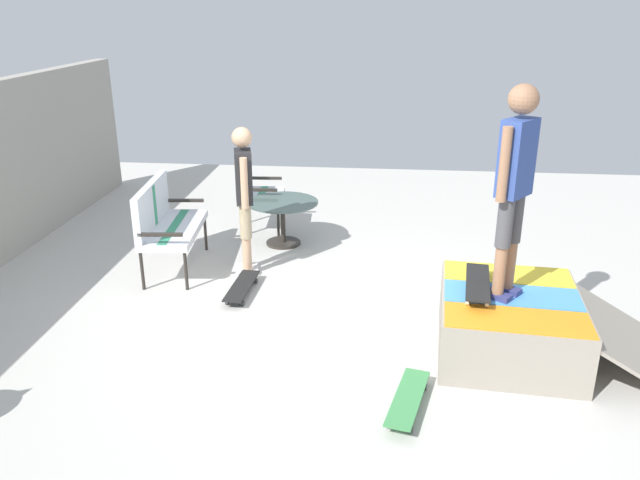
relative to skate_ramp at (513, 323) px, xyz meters
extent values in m
cube|color=beige|center=(0.43, 1.70, -0.32)|extent=(12.00, 12.00, 0.10)
cube|color=gray|center=(0.00, 0.03, -0.01)|extent=(1.48, 1.30, 0.53)
cube|color=orange|center=(-0.46, 0.07, 0.27)|extent=(0.54, 1.18, 0.01)
cube|color=#4C99D8|center=(0.00, 0.03, 0.27)|extent=(0.54, 1.18, 0.01)
cube|color=yellow|center=(0.46, -0.01, 0.27)|extent=(0.54, 1.18, 0.01)
cylinder|color=#B2B2B7|center=(0.05, 0.60, 0.24)|extent=(1.33, 0.16, 0.05)
cube|color=gray|center=(-0.08, -0.89, -0.03)|extent=(1.40, 0.87, 0.44)
cylinder|color=#2D2823|center=(0.94, 3.25, -0.05)|extent=(0.04, 0.04, 0.44)
cylinder|color=#2D2823|center=(2.10, 3.35, -0.05)|extent=(0.04, 0.04, 0.44)
cylinder|color=#2D2823|center=(0.89, 3.71, -0.05)|extent=(0.04, 0.04, 0.44)
cylinder|color=#2D2823|center=(2.06, 3.82, -0.05)|extent=(0.04, 0.04, 0.44)
cube|color=silver|center=(1.50, 3.53, 0.21)|extent=(1.30, 0.66, 0.08)
cube|color=#338C66|center=(1.50, 3.53, 0.25)|extent=(1.21, 0.21, 0.00)
cube|color=silver|center=(1.48, 3.77, 0.50)|extent=(1.25, 0.20, 0.50)
cube|color=#338C66|center=(1.48, 3.77, 0.50)|extent=(0.11, 0.09, 0.46)
cube|color=#2D2823|center=(0.90, 3.48, 0.37)|extent=(0.08, 0.47, 0.04)
cube|color=#2D2823|center=(2.10, 3.59, 0.37)|extent=(0.08, 0.47, 0.04)
cylinder|color=#2D2823|center=(2.68, 2.53, -0.05)|extent=(0.04, 0.04, 0.44)
cylinder|color=#2D2823|center=(3.22, 2.57, -0.05)|extent=(0.04, 0.04, 0.44)
cylinder|color=#2D2823|center=(2.65, 3.00, -0.05)|extent=(0.04, 0.04, 0.44)
cylinder|color=#2D2823|center=(3.19, 3.04, -0.05)|extent=(0.04, 0.04, 0.44)
cube|color=silver|center=(2.94, 2.79, 0.21)|extent=(0.65, 0.59, 0.08)
cube|color=#338C66|center=(2.94, 2.79, 0.25)|extent=(0.58, 0.13, 0.00)
cube|color=silver|center=(2.92, 3.02, 0.50)|extent=(0.62, 0.12, 0.50)
cube|color=#338C66|center=(2.92, 3.02, 0.50)|extent=(0.10, 0.09, 0.46)
cube|color=#2D2823|center=(2.65, 2.77, 0.37)|extent=(0.07, 0.47, 0.04)
cube|color=#2D2823|center=(3.23, 2.80, 0.37)|extent=(0.07, 0.47, 0.04)
cylinder|color=#2D2823|center=(2.41, 2.43, 0.00)|extent=(0.06, 0.06, 0.55)
cylinder|color=#2D2823|center=(2.41, 2.43, -0.26)|extent=(0.44, 0.44, 0.03)
cylinder|color=#425651|center=(2.41, 2.43, 0.29)|extent=(0.90, 0.90, 0.02)
cube|color=silver|center=(1.41, 2.68, -0.25)|extent=(0.17, 0.26, 0.05)
cylinder|color=tan|center=(1.41, 2.68, -0.02)|extent=(0.10, 0.10, 0.39)
cylinder|color=tan|center=(1.41, 2.68, 0.37)|extent=(0.13, 0.13, 0.39)
cube|color=silver|center=(1.57, 2.72, -0.25)|extent=(0.17, 0.26, 0.05)
cylinder|color=tan|center=(1.57, 2.72, -0.02)|extent=(0.10, 0.10, 0.39)
cylinder|color=tan|center=(1.57, 2.72, 0.37)|extent=(0.13, 0.13, 0.39)
cube|color=#262628|center=(1.49, 2.70, 0.86)|extent=(0.35, 0.25, 0.58)
sphere|color=tan|center=(1.49, 2.70, 1.29)|extent=(0.22, 0.22, 0.22)
cylinder|color=tan|center=(1.30, 2.65, 0.84)|extent=(0.08, 0.08, 0.55)
cylinder|color=tan|center=(1.69, 2.75, 0.84)|extent=(0.08, 0.08, 0.55)
cube|color=navy|center=(-0.08, 0.18, 0.30)|extent=(0.23, 0.26, 0.05)
cylinder|color=#9E7051|center=(-0.08, 0.18, 0.53)|extent=(0.10, 0.10, 0.42)
cylinder|color=#4C4C51|center=(-0.08, 0.18, 0.96)|extent=(0.13, 0.13, 0.42)
cube|color=navy|center=(0.05, 0.07, 0.30)|extent=(0.23, 0.26, 0.05)
cylinder|color=#9E7051|center=(0.05, 0.07, 0.53)|extent=(0.10, 0.10, 0.42)
cylinder|color=#4C4C51|center=(0.05, 0.07, 0.96)|extent=(0.13, 0.13, 0.42)
cube|color=#334C99|center=(-0.02, 0.12, 1.48)|extent=(0.36, 0.34, 0.63)
sphere|color=#9E7051|center=(-0.02, 0.12, 1.95)|extent=(0.24, 0.24, 0.24)
cylinder|color=#9E7051|center=(-0.18, 0.25, 1.46)|extent=(0.08, 0.08, 0.59)
cylinder|color=#9E7051|center=(0.14, 0.00, 1.46)|extent=(0.08, 0.08, 0.59)
cube|color=black|center=(0.90, 2.63, -0.18)|extent=(0.81, 0.24, 0.02)
cylinder|color=#333333|center=(1.17, 2.54, -0.24)|extent=(0.06, 0.03, 0.06)
cylinder|color=#333333|center=(1.18, 2.70, -0.24)|extent=(0.06, 0.03, 0.06)
cylinder|color=#333333|center=(0.61, 2.57, -0.24)|extent=(0.06, 0.03, 0.06)
cylinder|color=#333333|center=(0.62, 2.73, -0.24)|extent=(0.06, 0.03, 0.06)
cube|color=#3F8C4C|center=(-0.97, 0.93, -0.18)|extent=(0.82, 0.38, 0.02)
cylinder|color=#333333|center=(-0.71, 0.79, -0.24)|extent=(0.06, 0.04, 0.06)
cylinder|color=#333333|center=(-0.68, 0.95, -0.24)|extent=(0.06, 0.04, 0.06)
cylinder|color=#333333|center=(-1.26, 0.92, -0.24)|extent=(0.06, 0.04, 0.06)
cylinder|color=#333333|center=(-1.22, 1.07, -0.24)|extent=(0.06, 0.04, 0.06)
cube|color=black|center=(0.03, 0.33, 0.37)|extent=(0.82, 0.30, 0.01)
cylinder|color=silver|center=(0.30, 0.22, 0.30)|extent=(0.06, 0.04, 0.06)
cylinder|color=silver|center=(0.32, 0.37, 0.30)|extent=(0.06, 0.04, 0.06)
cylinder|color=silver|center=(-0.26, 0.28, 0.30)|extent=(0.06, 0.04, 0.06)
cylinder|color=silver|center=(-0.24, 0.44, 0.30)|extent=(0.06, 0.04, 0.06)
camera|label=1|loc=(-5.09, 1.18, 2.65)|focal=35.51mm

